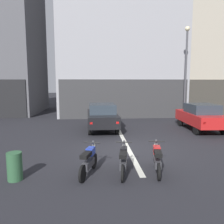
{
  "coord_description": "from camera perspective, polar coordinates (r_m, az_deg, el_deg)",
  "views": [
    {
      "loc": [
        -1.46,
        -9.39,
        2.89
      ],
      "look_at": [
        -0.57,
        2.0,
        1.4
      ],
      "focal_mm": 35.42,
      "sensor_mm": 36.0,
      "label": 1
    }
  ],
  "objects": [
    {
      "name": "ground_plane",
      "position": [
        9.93,
        4.25,
        -9.51
      ],
      "size": [
        120.0,
        120.0,
        0.0
      ],
      "primitive_type": "plane",
      "color": "#232328"
    },
    {
      "name": "lane_centre_line",
      "position": [
        15.72,
        0.95,
        -3.15
      ],
      "size": [
        0.2,
        18.0,
        0.01
      ],
      "primitive_type": "cube",
      "color": "silver",
      "rests_on": "ground"
    },
    {
      "name": "building_mid_block",
      "position": [
        23.23,
        1.6,
        16.92
      ],
      "size": [
        10.93,
        9.85,
        13.47
      ],
      "color": "#9E9EA3",
      "rests_on": "ground"
    },
    {
      "name": "building_far_right",
      "position": [
        25.91,
        23.02,
        16.84
      ],
      "size": [
        8.56,
        9.43,
        14.8
      ],
      "color": "#B2A893",
      "rests_on": "ground"
    },
    {
      "name": "car_black_crossing_near",
      "position": [
        13.67,
        -2.6,
        -1.01
      ],
      "size": [
        1.89,
        4.16,
        1.64
      ],
      "color": "black",
      "rests_on": "ground"
    },
    {
      "name": "car_red_parked_kerbside",
      "position": [
        14.69,
        21.92,
        -0.95
      ],
      "size": [
        1.9,
        4.16,
        1.64
      ],
      "color": "black",
      "rests_on": "ground"
    },
    {
      "name": "street_lamp",
      "position": [
        17.43,
        18.56,
        11.45
      ],
      "size": [
        0.36,
        0.36,
        6.97
      ],
      "color": "#47474C",
      "rests_on": "ground"
    },
    {
      "name": "motorcycle_blue_row_leftmost",
      "position": [
        7.21,
        -6.02,
        -12.32
      ],
      "size": [
        0.65,
        1.62,
        0.98
      ],
      "color": "black",
      "rests_on": "ground"
    },
    {
      "name": "motorcycle_black_row_left_mid",
      "position": [
        7.22,
        2.96,
        -12.27
      ],
      "size": [
        0.55,
        1.66,
        0.98
      ],
      "color": "black",
      "rests_on": "ground"
    },
    {
      "name": "motorcycle_red_row_centre",
      "position": [
        7.46,
        11.55,
        -11.75
      ],
      "size": [
        0.55,
        1.65,
        0.98
      ],
      "color": "black",
      "rests_on": "ground"
    },
    {
      "name": "trash_bin",
      "position": [
        7.39,
        -23.83,
        -12.71
      ],
      "size": [
        0.44,
        0.44,
        0.85
      ],
      "primitive_type": "cylinder",
      "color": "#2D5938",
      "rests_on": "ground"
    }
  ]
}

